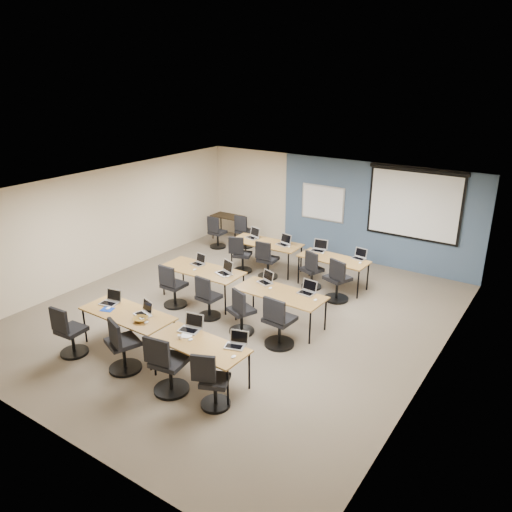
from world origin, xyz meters
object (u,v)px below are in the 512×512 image
Objects in this scene: laptop_10 at (319,248)px; task_chair_2 at (167,369)px; whiteboard at (323,203)px; laptop_5 at (225,270)px; task_chair_0 at (69,335)px; task_chair_1 at (122,349)px; training_table_back_right at (333,260)px; utility_table at (228,218)px; laptop_11 at (359,256)px; laptop_0 at (111,300)px; projector_screen at (415,200)px; task_chair_11 at (337,283)px; task_chair_7 at (278,326)px; task_chair_5 at (208,301)px; training_table_back_left at (266,244)px; task_chair_6 at (241,315)px; task_chair_10 at (312,273)px; spare_chair_b at (216,235)px; training_table_front_left at (127,315)px; training_table_mid_right at (280,294)px; task_chair_8 at (241,257)px; training_table_mid_left at (202,271)px; laptop_3 at (236,343)px; laptop_2 at (191,326)px; laptop_1 at (144,311)px; laptop_9 at (284,242)px; laptop_6 at (266,280)px; laptop_8 at (253,235)px; task_chair_3 at (212,385)px; task_chair_4 at (173,289)px; task_chair_9 at (267,263)px.

task_chair_2 is at bearing -96.00° from laptop_10.
laptop_5 is (-0.24, -4.16, -0.65)m from whiteboard.
task_chair_0 is 0.95× the size of task_chair_1.
task_chair_2 reaches higher than training_table_back_right.
utility_table is (-1.61, 6.92, 0.26)m from task_chair_0.
utility_table is at bearing 174.50° from laptop_11.
projector_screen is at bearing 50.13° from laptop_0.
task_chair_7 is at bearing -71.26° from task_chair_11.
task_chair_5 is at bearing 47.31° from laptop_0.
training_table_back_left is 1.88× the size of task_chair_6.
task_chair_11 is at bearing 92.42° from task_chair_7.
spare_chair_b is (-3.66, 1.03, -0.00)m from task_chair_10.
training_table_front_left is 2.98m from training_table_mid_right.
task_chair_5 is at bearing -91.03° from task_chair_8.
training_table_mid_left is 1.97× the size of task_chair_5.
spare_chair_b is (-3.98, 3.00, -0.29)m from training_table_mid_right.
projector_screen reaches higher than task_chair_8.
task_chair_5 is at bearing 122.20° from laptop_3.
training_table_mid_left is 3.11m from training_table_back_right.
laptop_3 is at bearing -96.57° from projector_screen.
laptop_5 is 0.37× the size of task_chair_10.
laptop_3 is 0.32× the size of utility_table.
laptop_0 is 0.96× the size of laptop_2.
laptop_1 is 4.74m from laptop_9.
training_table_back_right is 1.73× the size of spare_chair_b.
laptop_5 is 1.01m from laptop_6.
whiteboard is 1.23× the size of task_chair_1.
task_chair_7 is 3.02× the size of laptop_8.
spare_chair_b is (-2.71, -1.34, -1.06)m from whiteboard.
task_chair_3 is 5.57m from laptop_10.
utility_table is at bearing 111.52° from task_chair_4.
spare_chair_b is (-4.39, 3.73, -0.04)m from task_chair_7.
task_chair_1 is (0.18, -0.74, -0.36)m from laptop_1.
task_chair_9 reaches higher than training_table_back_right.
projector_screen is 2.49× the size of task_chair_8.
task_chair_5 is at bearing -91.40° from task_chair_9.
spare_chair_b is at bearing 130.17° from laptop_1.
training_table_mid_left is at bearing -67.10° from laptop_8.
laptop_2 is (1.39, 0.18, 0.11)m from training_table_front_left.
task_chair_3 is at bearing -87.45° from laptop_10.
laptop_3 is 1.01× the size of laptop_6.
laptop_6 is (1.01, 0.08, -0.01)m from laptop_5.
laptop_9 is at bearing 85.41° from training_table_front_left.
laptop_10 is at bearing 83.31° from laptop_3.
laptop_9 is (0.89, 0.65, 0.40)m from task_chair_8.
laptop_2 is 0.36× the size of spare_chair_b.
laptop_2 reaches higher than task_chair_5.
task_chair_8 is (-2.73, 2.62, -0.04)m from task_chair_7.
projector_screen is 2.30× the size of task_chair_1.
task_chair_6 is 1.02× the size of utility_table.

